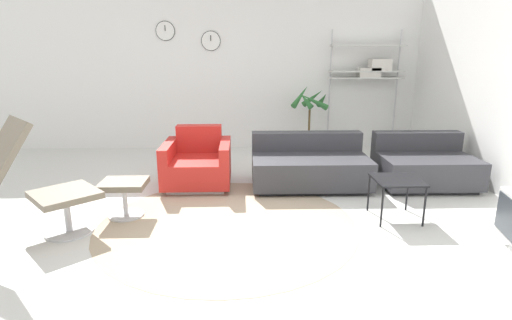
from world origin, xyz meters
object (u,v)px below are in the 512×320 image
at_px(ottoman, 124,191).
at_px(couch_low, 309,167).
at_px(armchair_red, 198,165).
at_px(lounge_chair, 12,170).
at_px(side_table, 397,183).
at_px(potted_plant, 310,125).
at_px(couch_second, 424,166).
at_px(shelf_unit, 370,68).

height_order(ottoman, couch_low, couch_low).
bearing_deg(armchair_red, lounge_chair, 50.21).
bearing_deg(side_table, lounge_chair, -171.97).
relative_size(couch_low, potted_plant, 1.27).
relative_size(couch_second, side_table, 2.53).
xyz_separation_m(couch_low, shelf_unit, (1.31, 1.93, 1.16)).
distance_m(couch_low, side_table, 1.31).
relative_size(potted_plant, shelf_unit, 0.57).
bearing_deg(ottoman, side_table, -3.14).
relative_size(lounge_chair, couch_second, 1.04).
relative_size(lounge_chair, potted_plant, 1.05).
height_order(side_table, shelf_unit, shelf_unit).
bearing_deg(shelf_unit, couch_second, -85.23).
height_order(lounge_chair, side_table, lounge_chair).
relative_size(ottoman, side_table, 0.99).
height_order(couch_low, couch_second, same).
xyz_separation_m(couch_low, couch_second, (1.47, -0.03, -0.00)).
relative_size(lounge_chair, ottoman, 2.65).
height_order(ottoman, shelf_unit, shelf_unit).
bearing_deg(armchair_red, side_table, 151.30).
distance_m(ottoman, potted_plant, 3.51).
height_order(armchair_red, couch_second, armchair_red).
relative_size(ottoman, couch_second, 0.39).
bearing_deg(potted_plant, ottoman, -131.98).
distance_m(armchair_red, side_table, 2.43).
bearing_deg(armchair_red, ottoman, 56.95).
bearing_deg(ottoman, armchair_red, 57.15).
xyz_separation_m(armchair_red, couch_low, (1.42, -0.07, -0.02)).
bearing_deg(armchair_red, couch_low, 177.07).
bearing_deg(side_table, ottoman, 176.86).
bearing_deg(couch_low, couch_second, 179.34).
height_order(lounge_chair, shelf_unit, shelf_unit).
bearing_deg(armchair_red, shelf_unit, -145.92).
relative_size(couch_low, couch_second, 1.25).
bearing_deg(lounge_chair, ottoman, 90.00).
height_order(lounge_chair, potted_plant, lounge_chair).
relative_size(side_table, shelf_unit, 0.23).
bearing_deg(lounge_chair, side_table, 56.00).
bearing_deg(armchair_red, potted_plant, -136.84).
height_order(lounge_chair, couch_low, lounge_chair).
bearing_deg(shelf_unit, armchair_red, -145.72).
xyz_separation_m(side_table, potted_plant, (-0.43, 2.76, 0.11)).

